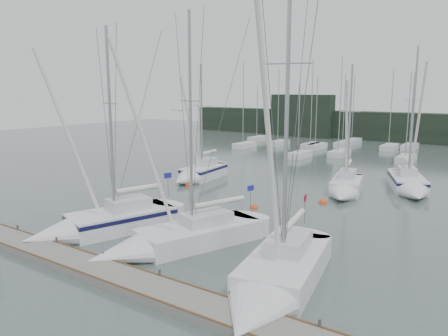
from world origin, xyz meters
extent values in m
plane|color=#4B5B57|center=(0.00, 0.00, 0.00)|extent=(160.00, 160.00, 0.00)
cube|color=#60605C|center=(0.00, -5.00, 0.20)|extent=(24.00, 2.00, 0.40)
cube|color=black|center=(0.00, 62.00, 2.50)|extent=(90.00, 4.00, 5.00)
cube|color=black|center=(-20.00, 60.00, 4.00)|extent=(12.00, 3.00, 8.00)
cube|color=silver|center=(-8.00, 54.12, 0.35)|extent=(1.80, 4.50, 0.90)
cylinder|color=#9A9CA1|center=(-8.00, 53.62, 6.14)|extent=(0.12, 0.12, 10.68)
cube|color=silver|center=(-11.44, 44.97, 0.35)|extent=(1.80, 4.50, 0.90)
cylinder|color=#9A9CA1|center=(-11.44, 44.47, 7.17)|extent=(0.12, 0.12, 12.75)
cube|color=silver|center=(-4.99, 39.45, 0.35)|extent=(1.80, 4.50, 0.90)
cylinder|color=#9A9CA1|center=(-4.99, 38.95, 6.99)|extent=(0.12, 0.12, 12.38)
cube|color=silver|center=(-23.13, 48.61, 0.35)|extent=(1.80, 4.50, 0.90)
cylinder|color=#9A9CA1|center=(-23.13, 48.11, 5.11)|extent=(0.12, 0.12, 8.61)
cube|color=silver|center=(-10.49, 44.67, 0.35)|extent=(1.80, 4.50, 0.90)
cylinder|color=#9A9CA1|center=(-10.49, 44.17, 5.94)|extent=(0.12, 0.12, 10.28)
cube|color=silver|center=(3.66, 39.50, 0.35)|extent=(1.80, 4.50, 0.90)
cylinder|color=#9A9CA1|center=(3.66, 39.00, 5.99)|extent=(0.12, 0.12, 10.38)
cube|color=silver|center=(1.48, 52.20, 0.35)|extent=(1.80, 4.50, 0.90)
cylinder|color=#9A9CA1|center=(1.48, 51.70, 6.13)|extent=(0.12, 0.12, 10.67)
cube|color=silver|center=(-8.89, 35.06, 0.35)|extent=(1.80, 4.50, 0.90)
cylinder|color=#9A9CA1|center=(-8.89, 34.56, 5.56)|extent=(0.12, 0.12, 9.51)
cube|color=silver|center=(-8.01, 49.71, 0.35)|extent=(1.80, 4.50, 0.90)
cylinder|color=#9A9CA1|center=(-8.01, 49.21, 6.10)|extent=(0.12, 0.12, 10.59)
cube|color=silver|center=(-17.08, 44.95, 0.35)|extent=(1.80, 4.50, 0.90)
cylinder|color=#9A9CA1|center=(-17.08, 44.45, 6.41)|extent=(0.12, 0.12, 11.22)
cube|color=silver|center=(-0.95, 49.86, 0.35)|extent=(1.80, 4.50, 0.90)
cylinder|color=#9A9CA1|center=(-0.95, 49.36, 6.34)|extent=(0.12, 0.12, 11.08)
cube|color=silver|center=(-20.26, 39.43, 0.35)|extent=(1.80, 4.50, 0.90)
cylinder|color=#9A9CA1|center=(-20.26, 38.93, 7.00)|extent=(0.12, 0.12, 12.40)
cube|color=silver|center=(-5.62, 0.57, 0.48)|extent=(5.00, 7.26, 1.59)
cone|color=silver|center=(-7.11, -3.93, 0.48)|extent=(3.81, 3.66, 3.07)
cube|color=silver|center=(-5.45, 1.08, 1.64)|extent=(2.44, 3.05, 0.74)
cylinder|color=#9A9CA1|center=(-5.77, 0.12, 7.05)|extent=(0.19, 0.19, 11.57)
cylinder|color=silver|center=(-5.20, 1.83, 2.59)|extent=(1.30, 3.17, 0.30)
cube|color=#0F103A|center=(-5.62, 0.57, 1.01)|extent=(5.02, 7.29, 0.26)
cube|color=#1B1D97|center=(-4.51, 3.92, 3.17)|extent=(0.20, 0.55, 0.38)
cube|color=silver|center=(0.20, 1.37, 0.43)|extent=(5.43, 7.92, 1.43)
cone|color=silver|center=(-1.63, -3.52, 0.43)|extent=(3.96, 4.01, 3.06)
cube|color=silver|center=(0.37, 1.82, 1.48)|extent=(2.60, 3.33, 0.67)
cylinder|color=#9A9CA1|center=(0.02, 0.88, 7.22)|extent=(0.17, 0.17, 12.15)
cylinder|color=silver|center=(0.72, 2.74, 2.34)|extent=(1.50, 3.44, 0.27)
cube|color=#1B1D97|center=(1.55, 4.98, 2.86)|extent=(0.20, 0.49, 0.34)
cube|color=silver|center=(6.64, -0.12, 0.47)|extent=(4.41, 7.52, 1.57)
cone|color=silver|center=(7.59, -5.07, 0.47)|extent=(3.65, 3.56, 3.14)
cube|color=silver|center=(6.54, 0.39, 1.62)|extent=(2.23, 3.10, 0.73)
cylinder|color=#9A9CA1|center=(6.74, -0.61, 8.70)|extent=(0.19, 0.19, 14.88)
cylinder|color=silver|center=(6.37, 1.27, 2.56)|extent=(0.94, 3.44, 0.29)
cube|color=maroon|center=(5.94, 3.55, 3.14)|extent=(0.13, 0.56, 0.38)
cube|color=silver|center=(-11.25, 16.95, 0.47)|extent=(3.18, 5.69, 1.58)
cone|color=silver|center=(-10.85, 13.07, 0.47)|extent=(2.86, 2.59, 2.64)
cube|color=silver|center=(-11.30, 17.47, 1.64)|extent=(1.66, 2.32, 0.74)
cylinder|color=#9A9CA1|center=(-11.21, 16.56, 6.39)|extent=(0.19, 0.19, 10.24)
cylinder|color=silver|center=(-11.36, 18.03, 2.58)|extent=(0.56, 2.68, 0.30)
cube|color=#0F103A|center=(-11.25, 16.95, 1.00)|extent=(3.20, 5.71, 0.26)
cube|color=silver|center=(3.00, 19.28, 0.46)|extent=(3.56, 5.72, 1.53)
cone|color=silver|center=(3.84, 15.57, 0.46)|extent=(2.89, 2.76, 2.45)
cube|color=silver|center=(2.88, 19.77, 1.58)|extent=(1.78, 2.37, 0.71)
cylinder|color=#9A9CA1|center=(3.08, 18.91, 6.17)|extent=(0.18, 0.18, 9.90)
cylinder|color=silver|center=(2.76, 20.31, 2.50)|extent=(0.85, 2.59, 0.29)
cube|color=silver|center=(7.15, 23.63, 0.46)|extent=(4.73, 6.70, 1.54)
cone|color=silver|center=(8.75, 19.54, 0.46)|extent=(3.45, 3.43, 2.67)
cube|color=silver|center=(6.96, 24.10, 1.59)|extent=(2.26, 2.83, 0.72)
cylinder|color=#9A9CA1|center=(7.31, 23.22, 6.99)|extent=(0.18, 0.18, 11.52)
cylinder|color=silver|center=(6.70, 24.77, 2.51)|extent=(1.36, 2.90, 0.29)
cube|color=#0F103A|center=(7.15, 23.63, 0.98)|extent=(4.76, 6.72, 0.26)
sphere|color=#DD4613|center=(-1.07, 9.88, 0.00)|extent=(0.61, 0.61, 0.61)
sphere|color=#DD4613|center=(2.74, 14.38, 0.00)|extent=(0.70, 0.70, 0.70)
sphere|color=#DD4613|center=(-10.26, 13.18, 0.00)|extent=(0.55, 0.55, 0.55)
ellipsoid|color=silver|center=(-1.90, 2.32, 7.83)|extent=(0.37, 0.49, 0.20)
cube|color=gray|center=(-2.16, 2.21, 7.85)|extent=(0.47, 0.30, 0.11)
cube|color=gray|center=(-1.64, 2.43, 7.85)|extent=(0.47, 0.30, 0.11)
camera|label=1|loc=(15.49, -18.31, 9.10)|focal=35.00mm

